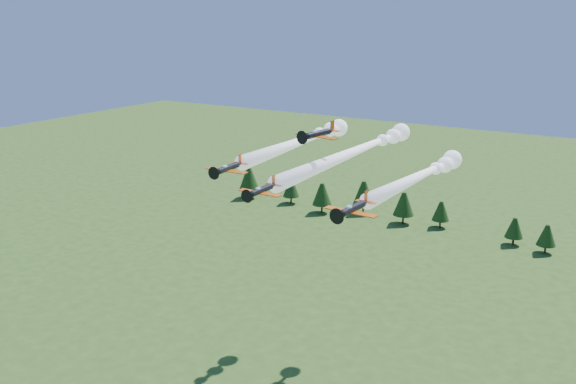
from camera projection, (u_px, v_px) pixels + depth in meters
The scene contains 5 objects.
plane_lead at pixel (359, 149), 115.70m from camera, with size 6.66×57.85×3.70m.
plane_left at pixel (305, 140), 123.92m from camera, with size 7.40×47.40×3.70m.
plane_right at pixel (422, 175), 112.89m from camera, with size 8.63×44.69×3.70m.
plane_slot at pixel (318, 134), 102.31m from camera, with size 7.84×8.55×2.74m.
treeline at pixel (480, 217), 198.26m from camera, with size 173.11×14.08×11.84m.
Camera 1 is at (48.67, -80.07, 68.26)m, focal length 40.00 mm.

